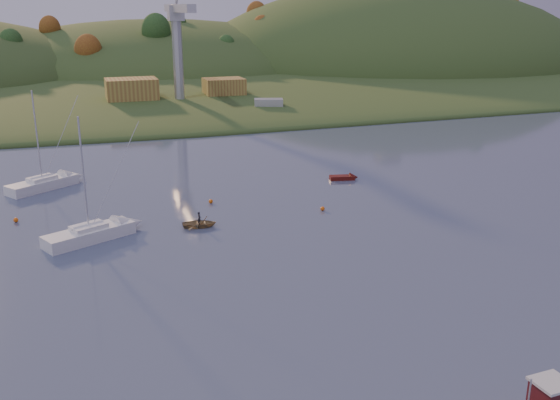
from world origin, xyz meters
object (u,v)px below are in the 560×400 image
object	(u,v)px
sailboat_near	(42,183)
red_tender	(347,177)
sailboat_far	(89,233)
canoe	(200,224)

from	to	relation	value
sailboat_near	red_tender	xyz separation A→B (m)	(38.88, -8.04, -0.52)
sailboat_far	sailboat_near	bearing A→B (deg)	77.39
red_tender	canoe	bearing A→B (deg)	-139.81
canoe	red_tender	distance (m)	25.86
sailboat_far	canoe	xyz separation A→B (m)	(11.22, 0.47, -0.42)
canoe	red_tender	size ratio (longest dim) A/B	0.88
sailboat_far	red_tender	world-z (taller)	sailboat_far
sailboat_far	red_tender	distance (m)	36.29
sailboat_near	canoe	xyz separation A→B (m)	(16.14, -20.35, -0.43)
sailboat_near	sailboat_far	size ratio (longest dim) A/B	1.01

